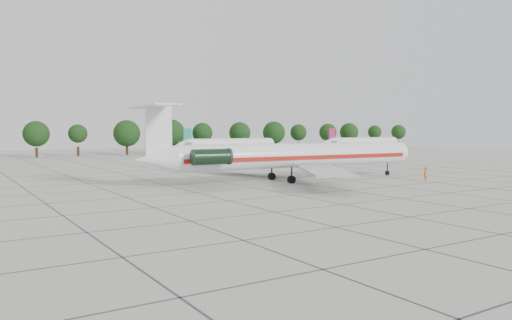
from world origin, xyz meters
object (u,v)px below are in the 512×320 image
Objects in this scene: ground_crew at (425,174)px; bg_airliner_e at (363,142)px; bg_airliner_d at (230,144)px; main_airliner at (285,155)px.

ground_crew is 0.07× the size of bg_airliner_e.
bg_airliner_e reaches higher than ground_crew.
bg_airliner_d and bg_airliner_e have the same top height.
main_airliner is 21.74× the size of ground_crew.
ground_crew is 81.34m from bg_airliner_d.
main_airliner is at bearing -140.88° from bg_airliner_e.
bg_airliner_d reaches higher than ground_crew.
bg_airliner_d is (14.12, 80.08, 1.91)m from ground_crew.
bg_airliner_d is (30.46, 69.61, -0.69)m from main_airliner.
main_airliner reaches higher than bg_airliner_d.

